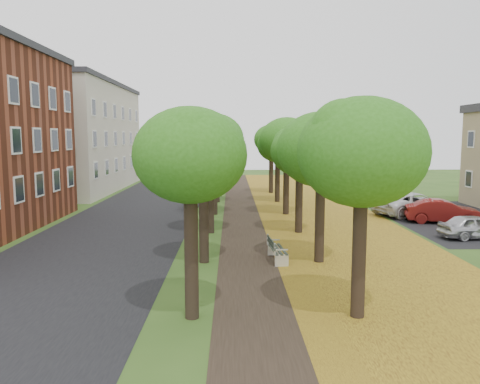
{
  "coord_description": "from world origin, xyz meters",
  "views": [
    {
      "loc": [
        -1.05,
        -13.01,
        5.22
      ],
      "look_at": [
        -0.64,
        9.73,
        2.5
      ],
      "focal_mm": 35.0,
      "sensor_mm": 36.0,
      "label": 1
    }
  ],
  "objects_px": {
    "car_grey": "(412,206)",
    "car_white": "(414,204)",
    "bench": "(276,249)",
    "car_silver": "(475,227)",
    "car_red": "(443,211)"
  },
  "relations": [
    {
      "from": "bench",
      "to": "car_red",
      "type": "distance_m",
      "value": 13.75
    },
    {
      "from": "bench",
      "to": "car_silver",
      "type": "bearing_deg",
      "value": -73.17
    },
    {
      "from": "car_silver",
      "to": "car_red",
      "type": "xyz_separation_m",
      "value": [
        0.26,
        4.28,
        0.09
      ]
    },
    {
      "from": "bench",
      "to": "car_silver",
      "type": "xyz_separation_m",
      "value": [
        10.61,
        4.14,
        0.13
      ]
    },
    {
      "from": "car_silver",
      "to": "car_grey",
      "type": "distance_m",
      "value": 7.26
    },
    {
      "from": "car_white",
      "to": "bench",
      "type": "bearing_deg",
      "value": 117.12
    },
    {
      "from": "car_grey",
      "to": "car_white",
      "type": "xyz_separation_m",
      "value": [
        0.0,
        -0.21,
        0.15
      ]
    },
    {
      "from": "car_grey",
      "to": "car_white",
      "type": "bearing_deg",
      "value": -166.72
    },
    {
      "from": "car_silver",
      "to": "car_white",
      "type": "height_order",
      "value": "car_white"
    },
    {
      "from": "car_silver",
      "to": "bench",
      "type": "bearing_deg",
      "value": 105.17
    },
    {
      "from": "car_red",
      "to": "car_silver",
      "type": "bearing_deg",
      "value": -169.64
    },
    {
      "from": "bench",
      "to": "car_grey",
      "type": "relative_size",
      "value": 0.47
    },
    {
      "from": "bench",
      "to": "car_white",
      "type": "bearing_deg",
      "value": -46.81
    },
    {
      "from": "bench",
      "to": "car_silver",
      "type": "distance_m",
      "value": 11.39
    },
    {
      "from": "car_grey",
      "to": "car_white",
      "type": "height_order",
      "value": "car_white"
    }
  ]
}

